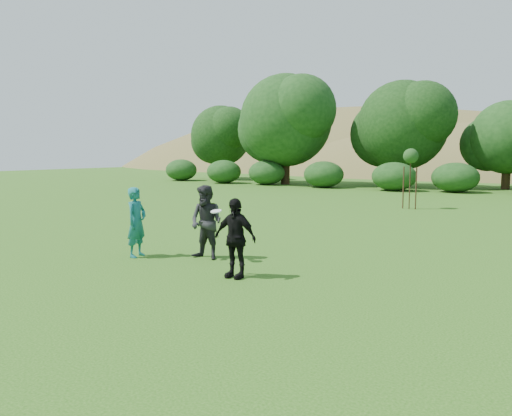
% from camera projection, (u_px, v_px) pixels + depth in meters
% --- Properties ---
extents(ground, '(120.00, 120.00, 0.00)m').
position_uv_depth(ground, '(187.00, 266.00, 11.89)').
color(ground, '#19470C').
rests_on(ground, ground).
extents(player_teal, '(0.54, 0.72, 1.80)m').
position_uv_depth(player_teal, '(137.00, 222.00, 12.81)').
color(player_teal, '#166466').
rests_on(player_teal, ground).
extents(player_grey, '(0.93, 0.73, 1.87)m').
position_uv_depth(player_grey, '(206.00, 222.00, 12.53)').
color(player_grey, '#242427').
rests_on(player_grey, ground).
extents(player_black, '(1.03, 0.47, 1.73)m').
position_uv_depth(player_black, '(235.00, 238.00, 10.68)').
color(player_black, black).
rests_on(player_black, ground).
extents(frisbee, '(0.27, 0.27, 0.08)m').
position_uv_depth(frisbee, '(216.00, 211.00, 12.12)').
color(frisbee, white).
rests_on(frisbee, ground).
extents(sapling, '(0.70, 0.70, 2.85)m').
position_uv_depth(sapling, '(411.00, 158.00, 23.36)').
color(sapling, '#382316').
rests_on(sapling, ground).
extents(hillside, '(150.00, 72.00, 52.00)m').
position_uv_depth(hillside, '(509.00, 256.00, 70.23)').
color(hillside, olive).
rests_on(hillside, ground).
extents(tree_row, '(53.92, 10.38, 9.62)m').
position_uv_depth(tree_row, '(508.00, 119.00, 33.32)').
color(tree_row, '#3A2616').
rests_on(tree_row, ground).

